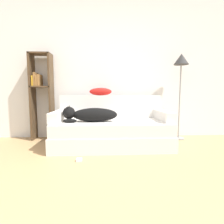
{
  "coord_description": "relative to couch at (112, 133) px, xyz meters",
  "views": [
    {
      "loc": [
        -0.05,
        -1.12,
        0.85
      ],
      "look_at": [
        0.08,
        1.56,
        0.57
      ],
      "focal_mm": 28.0,
      "sensor_mm": 36.0,
      "label": 1
    }
  ],
  "objects": [
    {
      "name": "couch",
      "position": [
        0.0,
        0.0,
        0.0
      ],
      "size": [
        1.83,
        0.89,
        0.42
      ],
      "color": "silver",
      "rests_on": "ground_plane"
    },
    {
      "name": "couch_arm_right",
      "position": [
        0.84,
        -0.01,
        0.29
      ],
      "size": [
        0.15,
        0.7,
        0.16
      ],
      "color": "silver",
      "rests_on": "couch"
    },
    {
      "name": "laptop",
      "position": [
        0.34,
        -0.12,
        0.22
      ],
      "size": [
        0.38,
        0.28,
        0.02
      ],
      "rotation": [
        0.0,
        0.0,
        -0.18
      ],
      "color": "silver",
      "rests_on": "couch"
    },
    {
      "name": "bookshelf",
      "position": [
        -1.27,
        0.5,
        0.67
      ],
      "size": [
        0.38,
        0.26,
        1.57
      ],
      "color": "#4C3823",
      "rests_on": "ground_plane"
    },
    {
      "name": "throw_pillow",
      "position": [
        -0.18,
        0.39,
        0.68
      ],
      "size": [
        0.4,
        0.14,
        0.14
      ],
      "color": "red",
      "rests_on": "couch_backrest"
    },
    {
      "name": "couch_arm_left",
      "position": [
        -0.84,
        -0.01,
        0.29
      ],
      "size": [
        0.15,
        0.7,
        0.16
      ],
      "color": "silver",
      "rests_on": "couch"
    },
    {
      "name": "power_adapter",
      "position": [
        -0.44,
        -0.63,
        -0.19
      ],
      "size": [
        0.07,
        0.07,
        0.03
      ],
      "color": "white",
      "rests_on": "ground_plane"
    },
    {
      "name": "floor_lamp",
      "position": [
        1.27,
        0.38,
        1.11
      ],
      "size": [
        0.26,
        0.26,
        1.56
      ],
      "color": "gray",
      "rests_on": "ground_plane"
    },
    {
      "name": "wall_back",
      "position": [
        -0.08,
        0.68,
        1.15
      ],
      "size": [
        7.04,
        0.06,
        2.7
      ],
      "color": "white",
      "rests_on": "ground_plane"
    },
    {
      "name": "couch_backrest",
      "position": [
        0.0,
        0.38,
        0.41
      ],
      "size": [
        1.79,
        0.15,
        0.4
      ],
      "color": "silver",
      "rests_on": "couch"
    },
    {
      "name": "dog",
      "position": [
        -0.34,
        -0.09,
        0.32
      ],
      "size": [
        0.84,
        0.24,
        0.25
      ],
      "color": "black",
      "rests_on": "couch"
    },
    {
      "name": "ground_plane",
      "position": [
        -0.08,
        -1.65,
        -0.2
      ],
      "size": [
        20.0,
        20.0,
        0.0
      ],
      "primitive_type": "plane",
      "color": "tan"
    }
  ]
}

